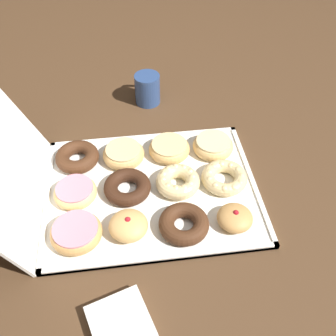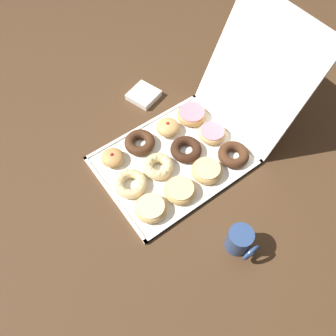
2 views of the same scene
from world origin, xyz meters
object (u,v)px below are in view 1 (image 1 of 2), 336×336
glazed_ring_donut_2 (213,145)px  glazed_ring_donut_5 (169,148)px  cruller_donut_1 (225,179)px  chocolate_cake_ring_donut_7 (127,188)px  glazed_ring_donut_8 (124,154)px  chocolate_cake_ring_donut_11 (77,157)px  donut_box (152,190)px  coffee_mug (147,88)px  napkin_stack (121,324)px  pink_frosted_donut_10 (75,192)px  pink_frosted_donut_9 (76,232)px  jelly_filled_donut_0 (235,218)px  jelly_filled_donut_6 (128,225)px  chocolate_cake_ring_donut_3 (184,224)px  cruller_donut_4 (178,180)px

glazed_ring_donut_2 → glazed_ring_donut_5: size_ratio=0.99×
cruller_donut_1 → chocolate_cake_ring_donut_7: bearing=89.4°
glazed_ring_donut_8 → chocolate_cake_ring_donut_11: 0.13m
donut_box → chocolate_cake_ring_donut_7: 0.07m
cruller_donut_1 → coffee_mug: 0.43m
chocolate_cake_ring_donut_11 → napkin_stack: size_ratio=1.04×
glazed_ring_donut_8 → pink_frosted_donut_10: (-0.12, 0.13, -0.00)m
coffee_mug → napkin_stack: 0.74m
chocolate_cake_ring_donut_11 → glazed_ring_donut_8: bearing=-92.4°
chocolate_cake_ring_donut_11 → donut_box: bearing=-123.3°
glazed_ring_donut_2 → chocolate_cake_ring_donut_7: bearing=116.6°
glazed_ring_donut_2 → glazed_ring_donut_5: 0.12m
glazed_ring_donut_5 → napkin_stack: size_ratio=1.01×
glazed_ring_donut_5 → cruller_donut_1: bearing=-135.7°
pink_frosted_donut_9 → pink_frosted_donut_10: bearing=3.1°
glazed_ring_donut_8 → pink_frosted_donut_9: bearing=153.6°
pink_frosted_donut_10 → napkin_stack: pink_frosted_donut_10 is taller
glazed_ring_donut_5 → pink_frosted_donut_10: 0.28m
jelly_filled_donut_0 → cruller_donut_1: bearing=-2.5°
donut_box → glazed_ring_donut_8: (0.12, 0.06, 0.02)m
cruller_donut_1 → pink_frosted_donut_10: bearing=89.5°
jelly_filled_donut_6 → chocolate_cake_ring_donut_7: bearing=-1.8°
chocolate_cake_ring_donut_3 → chocolate_cake_ring_donut_11: bearing=44.7°
jelly_filled_donut_6 → coffee_mug: 0.52m
napkin_stack → coffee_mug: bearing=-9.5°
jelly_filled_donut_0 → pink_frosted_donut_10: (0.13, 0.37, -0.00)m
jelly_filled_donut_0 → glazed_ring_donut_5: (0.26, 0.12, -0.00)m
pink_frosted_donut_10 → cruller_donut_1: bearing=-90.5°
jelly_filled_donut_0 → pink_frosted_donut_10: size_ratio=0.78×
donut_box → glazed_ring_donut_8: glazed_ring_donut_8 is taller
cruller_donut_1 → glazed_ring_donut_2: bearing=1.7°
glazed_ring_donut_8 → napkin_stack: (-0.46, 0.03, -0.02)m
jelly_filled_donut_0 → cruller_donut_4: jelly_filled_donut_0 is taller
glazed_ring_donut_5 → napkin_stack: (-0.46, 0.16, -0.02)m
donut_box → glazed_ring_donut_2: 0.22m
pink_frosted_donut_10 → coffee_mug: bearing=-29.0°
glazed_ring_donut_8 → coffee_mug: 0.29m
chocolate_cake_ring_donut_3 → jelly_filled_donut_6: bearing=86.6°
jelly_filled_donut_0 → napkin_stack: (-0.21, 0.28, -0.02)m
pink_frosted_donut_10 → glazed_ring_donut_2: bearing=-71.9°
jelly_filled_donut_0 → jelly_filled_donut_6: bearing=88.1°
chocolate_cake_ring_donut_11 → chocolate_cake_ring_donut_7: bearing=-134.6°
donut_box → napkin_stack: 0.35m
glazed_ring_donut_2 → chocolate_cake_ring_donut_3: (-0.25, 0.12, -0.00)m
chocolate_cake_ring_donut_7 → pink_frosted_donut_10: 0.13m
pink_frosted_donut_10 → napkin_stack: size_ratio=0.95×
chocolate_cake_ring_donut_3 → chocolate_cake_ring_donut_11: 0.36m
chocolate_cake_ring_donut_3 → glazed_ring_donut_5: size_ratio=1.03×
donut_box → glazed_ring_donut_2: bearing=-56.7°
cruller_donut_4 → glazed_ring_donut_8: bearing=48.6°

